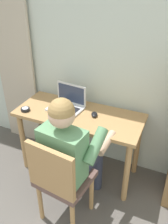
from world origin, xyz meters
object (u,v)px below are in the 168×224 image
at_px(person_seated, 72,149).
at_px(desk, 79,124).
at_px(desk_clock, 25,109).
at_px(chair, 60,179).
at_px(computer_mouse, 94,115).
at_px(laptop, 67,104).

bearing_deg(person_seated, desk, 107.59).
distance_m(person_seated, desk_clock, 0.73).
xyz_separation_m(chair, computer_mouse, (0.03, 0.67, 0.25)).
bearing_deg(desk, computer_mouse, 8.28).
bearing_deg(desk_clock, laptop, 31.13).
distance_m(desk, laptop, 0.24).
distance_m(chair, desk_clock, 0.84).
xyz_separation_m(desk, desk_clock, (-0.52, -0.17, 0.13)).
xyz_separation_m(computer_mouse, desk_clock, (-0.68, -0.19, -0.00)).
bearing_deg(desk, person_seated, -72.41).
distance_m(computer_mouse, desk_clock, 0.70).
distance_m(chair, laptop, 0.81).
height_order(desk, desk_clock, desk_clock).
xyz_separation_m(laptop, computer_mouse, (0.31, -0.03, -0.04)).
bearing_deg(laptop, computer_mouse, -5.71).
bearing_deg(chair, person_seated, 83.85).
distance_m(chair, person_seated, 0.26).
height_order(desk, chair, chair).
bearing_deg(person_seated, chair, -96.15).
xyz_separation_m(desk, person_seated, (0.15, -0.46, 0.07)).
bearing_deg(person_seated, desk_clock, 156.08).
height_order(person_seated, desk_clock, person_seated).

